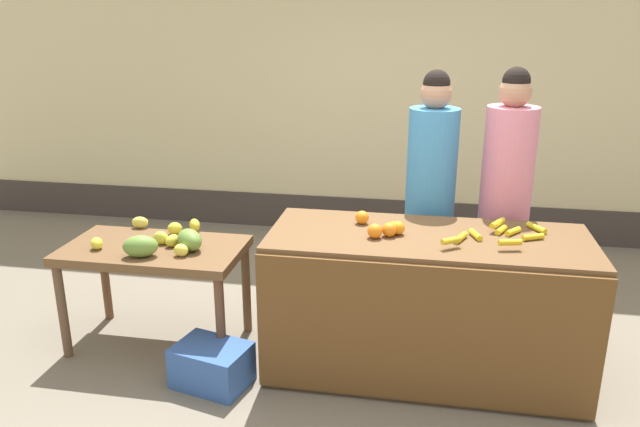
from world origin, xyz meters
TOP-DOWN VIEW (x-y plane):
  - ground_plane at (0.00, 0.00)m, footprint 24.00×24.00m
  - market_wall_back at (0.00, 2.64)m, footprint 9.51×0.23m
  - fruit_stall_counter at (0.39, -0.01)m, footprint 1.93×0.80m
  - side_table_wooden at (-1.40, 0.00)m, footprint 1.18×0.65m
  - banana_bunch_pile at (0.80, 0.03)m, footprint 0.64×0.53m
  - orange_pile at (0.11, -0.01)m, footprint 0.32×0.33m
  - mango_papaya_pile at (-1.30, -0.03)m, footprint 0.79×0.68m
  - vendor_woman_blue_shirt at (0.39, 0.64)m, footprint 0.34×0.34m
  - vendor_woman_pink_shirt at (0.89, 0.62)m, footprint 0.34×0.34m
  - produce_crate at (-0.88, -0.41)m, footprint 0.50×0.42m
  - produce_sack at (-0.56, 0.74)m, footprint 0.42×0.45m

SIDE VIEW (x-z plane):
  - ground_plane at x=0.00m, z-range 0.00..0.00m
  - produce_crate at x=-0.88m, z-range 0.00..0.26m
  - produce_sack at x=-0.56m, z-range 0.00..0.54m
  - fruit_stall_counter at x=0.39m, z-range 0.00..0.91m
  - side_table_wooden at x=-1.40m, z-range 0.27..0.99m
  - mango_papaya_pile at x=-1.30m, z-range 0.71..0.85m
  - vendor_woman_blue_shirt at x=0.39m, z-range 0.01..1.84m
  - vendor_woman_pink_shirt at x=0.89m, z-range 0.01..1.87m
  - banana_bunch_pile at x=0.80m, z-range 0.91..0.97m
  - orange_pile at x=0.11m, z-range 0.91..1.00m
  - market_wall_back at x=0.00m, z-range -0.03..3.42m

